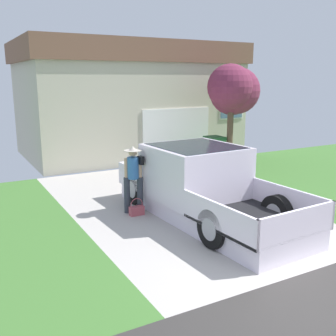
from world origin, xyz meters
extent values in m
cube|color=#B3ACA6|center=(0.00, 4.50, -0.03)|extent=(5.20, 9.00, 0.06)
cube|color=white|center=(0.19, 3.08, 0.21)|extent=(2.13, 5.50, 0.42)
cube|color=white|center=(0.16, 3.56, 1.05)|extent=(2.12, 2.14, 1.27)
cube|color=#1E2833|center=(0.16, 3.56, 1.43)|extent=(1.87, 1.97, 0.53)
cube|color=white|center=(0.08, 5.18, 0.71)|extent=(2.08, 1.31, 0.59)
cube|color=black|center=(0.27, 1.46, 0.45)|extent=(2.13, 2.26, 0.06)
cube|color=white|center=(-0.71, 1.41, 0.71)|extent=(0.17, 2.16, 0.57)
cube|color=white|center=(1.25, 1.51, 0.71)|extent=(0.17, 2.16, 0.57)
cube|color=white|center=(0.32, 0.41, 0.71)|extent=(2.02, 0.16, 0.57)
cube|color=black|center=(-0.98, 4.21, 1.33)|extent=(0.11, 0.18, 0.20)
cylinder|color=black|center=(-0.79, 4.96, 0.40)|extent=(0.30, 0.81, 0.80)
cylinder|color=#9E9EA3|center=(-0.79, 4.96, 0.40)|extent=(0.30, 0.45, 0.44)
cylinder|color=black|center=(0.97, 5.04, 0.40)|extent=(0.30, 0.81, 0.80)
cylinder|color=#9E9EA3|center=(0.97, 5.04, 0.40)|extent=(0.30, 0.45, 0.44)
cylinder|color=black|center=(-0.62, 1.63, 0.40)|extent=(0.30, 0.81, 0.80)
cylinder|color=#9E9EA3|center=(-0.62, 1.63, 0.40)|extent=(0.30, 0.45, 0.44)
cylinder|color=black|center=(1.14, 1.72, 0.40)|extent=(0.30, 0.81, 0.80)
cylinder|color=#9E9EA3|center=(1.14, 1.72, 0.40)|extent=(0.30, 0.45, 0.44)
cylinder|color=#333842|center=(-1.29, 4.39, 0.45)|extent=(0.15, 0.15, 0.90)
cylinder|color=#333842|center=(-1.00, 4.25, 0.45)|extent=(0.15, 0.15, 0.90)
cylinder|color=#3870B2|center=(-1.14, 4.32, 1.14)|extent=(0.28, 0.28, 0.53)
cylinder|color=tan|center=(-1.29, 4.40, 1.09)|extent=(0.09, 0.09, 0.56)
cylinder|color=tan|center=(-0.99, 4.25, 1.09)|extent=(0.09, 0.09, 0.56)
sphere|color=tan|center=(-1.14, 4.32, 1.53)|extent=(0.20, 0.20, 0.20)
cylinder|color=#BCB2A3|center=(-1.14, 4.32, 1.57)|extent=(0.43, 0.43, 0.01)
cone|color=#BCB2A3|center=(-1.14, 4.32, 1.63)|extent=(0.21, 0.21, 0.11)
cube|color=#B24C56|center=(-1.16, 4.11, 0.11)|extent=(0.36, 0.17, 0.22)
torus|color=#B24C56|center=(-1.16, 4.11, 0.27)|extent=(0.32, 0.02, 0.32)
cube|color=#BDB79F|center=(2.02, 11.93, 1.93)|extent=(8.71, 5.51, 3.87)
cube|color=brown|center=(2.02, 11.93, 4.29)|extent=(9.06, 5.73, 0.84)
cube|color=white|center=(2.89, 9.14, 1.06)|extent=(2.97, 0.06, 2.12)
cube|color=slate|center=(5.57, 9.14, 2.13)|extent=(1.10, 0.05, 1.00)
cube|color=silver|center=(5.57, 9.16, 2.13)|extent=(1.23, 0.02, 1.12)
cylinder|color=brown|center=(4.22, 7.46, 1.07)|extent=(0.23, 0.23, 2.14)
sphere|color=#732A44|center=(4.45, 7.71, 2.76)|extent=(1.70, 1.70, 1.70)
sphere|color=#732A44|center=(4.51, 7.52, 2.82)|extent=(1.73, 1.73, 1.73)
sphere|color=#732A44|center=(4.00, 7.27, 2.97)|extent=(1.63, 1.63, 1.63)
cube|color=#286B38|center=(3.75, 7.77, 0.56)|extent=(0.58, 0.68, 0.94)
cube|color=#1C4A27|center=(3.75, 7.77, 1.08)|extent=(0.60, 0.71, 0.10)
cylinder|color=black|center=(3.53, 7.50, 0.09)|extent=(0.05, 0.18, 0.18)
cylinder|color=black|center=(3.97, 7.50, 0.09)|extent=(0.05, 0.18, 0.18)
camera|label=1|loc=(-4.94, -4.33, 3.28)|focal=42.38mm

